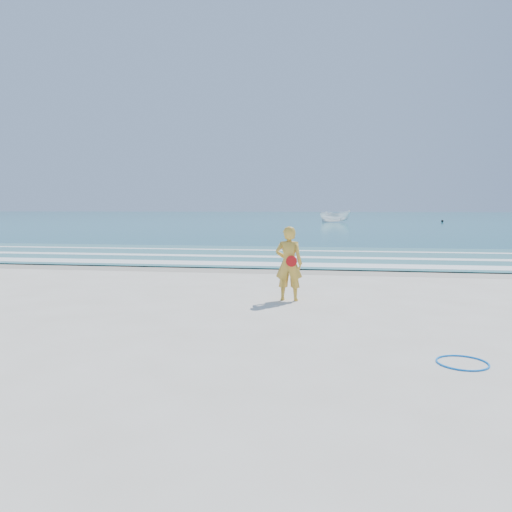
# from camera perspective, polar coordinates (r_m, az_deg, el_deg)

# --- Properties ---
(ground) EXTENTS (400.00, 400.00, 0.00)m
(ground) POSITION_cam_1_polar(r_m,az_deg,el_deg) (9.80, -8.15, -8.07)
(ground) COLOR silver
(ground) RESTS_ON ground
(wet_sand) EXTENTS (400.00, 2.40, 0.00)m
(wet_sand) POSITION_cam_1_polar(r_m,az_deg,el_deg) (18.47, -0.02, -1.52)
(wet_sand) COLOR #B2A893
(wet_sand) RESTS_ON ground
(ocean) EXTENTS (400.00, 190.00, 0.04)m
(ocean) POSITION_cam_1_polar(r_m,az_deg,el_deg) (114.16, 7.38, 4.50)
(ocean) COLOR #19727F
(ocean) RESTS_ON ground
(shallow) EXTENTS (400.00, 10.00, 0.01)m
(shallow) POSITION_cam_1_polar(r_m,az_deg,el_deg) (23.38, 1.85, 0.10)
(shallow) COLOR #59B7AD
(shallow) RESTS_ON ocean
(foam_near) EXTENTS (400.00, 1.40, 0.01)m
(foam_near) POSITION_cam_1_polar(r_m,az_deg,el_deg) (19.74, 0.56, -0.91)
(foam_near) COLOR white
(foam_near) RESTS_ON shallow
(foam_mid) EXTENTS (400.00, 0.90, 0.01)m
(foam_mid) POSITION_cam_1_polar(r_m,az_deg,el_deg) (22.59, 1.61, -0.07)
(foam_mid) COLOR white
(foam_mid) RESTS_ON shallow
(foam_far) EXTENTS (400.00, 0.60, 0.01)m
(foam_far) POSITION_cam_1_polar(r_m,az_deg,el_deg) (25.86, 2.52, 0.66)
(foam_far) COLOR white
(foam_far) RESTS_ON shallow
(hoop) EXTENTS (0.92, 0.92, 0.03)m
(hoop) POSITION_cam_1_polar(r_m,az_deg,el_deg) (8.16, 22.52, -11.20)
(hoop) COLOR #0D7EF2
(hoop) RESTS_ON ground
(boat) EXTENTS (4.49, 2.07, 1.68)m
(boat) POSITION_cam_1_polar(r_m,az_deg,el_deg) (72.24, 9.04, 4.48)
(boat) COLOR white
(boat) RESTS_ON ocean
(buoy) EXTENTS (0.36, 0.36, 0.36)m
(buoy) POSITION_cam_1_polar(r_m,az_deg,el_deg) (76.28, 20.52, 3.76)
(buoy) COLOR black
(buoy) RESTS_ON ocean
(woman) EXTENTS (0.70, 0.48, 1.84)m
(woman) POSITION_cam_1_polar(r_m,az_deg,el_deg) (12.29, 3.77, -0.87)
(woman) COLOR gold
(woman) RESTS_ON ground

